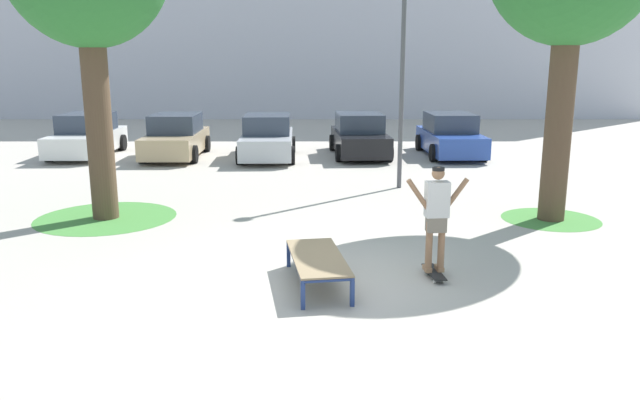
{
  "coord_description": "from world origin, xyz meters",
  "views": [
    {
      "loc": [
        -0.16,
        -9.2,
        3.43
      ],
      "look_at": [
        -0.2,
        1.37,
        1.0
      ],
      "focal_mm": 34.89,
      "sensor_mm": 36.0,
      "label": 1
    }
  ],
  "objects_px": {
    "car_tan": "(178,137)",
    "car_blue": "(452,136)",
    "skate_box": "(320,259)",
    "skateboard": "(436,272)",
    "light_post": "(405,42)",
    "car_silver": "(270,138)",
    "skater": "(439,212)",
    "car_white": "(90,136)",
    "car_black": "(362,136)"
  },
  "relations": [
    {
      "from": "car_silver",
      "to": "car_blue",
      "type": "bearing_deg",
      "value": 5.2
    },
    {
      "from": "skateboard",
      "to": "light_post",
      "type": "height_order",
      "value": "light_post"
    },
    {
      "from": "skateboard",
      "to": "car_tan",
      "type": "xyz_separation_m",
      "value": [
        -6.89,
        12.31,
        0.61
      ]
    },
    {
      "from": "car_white",
      "to": "light_post",
      "type": "relative_size",
      "value": 0.73
    },
    {
      "from": "skater",
      "to": "car_blue",
      "type": "bearing_deg",
      "value": 77.45
    },
    {
      "from": "light_post",
      "to": "car_silver",
      "type": "bearing_deg",
      "value": 128.02
    },
    {
      "from": "car_white",
      "to": "skater",
      "type": "bearing_deg",
      "value": -51.25
    },
    {
      "from": "car_silver",
      "to": "car_blue",
      "type": "relative_size",
      "value": 1.0
    },
    {
      "from": "car_tan",
      "to": "car_blue",
      "type": "relative_size",
      "value": 1.0
    },
    {
      "from": "skateboard",
      "to": "light_post",
      "type": "xyz_separation_m",
      "value": [
        0.31,
        7.0,
        3.75
      ]
    },
    {
      "from": "car_tan",
      "to": "car_silver",
      "type": "relative_size",
      "value": 0.99
    },
    {
      "from": "skater",
      "to": "light_post",
      "type": "height_order",
      "value": "light_post"
    },
    {
      "from": "skateboard",
      "to": "car_blue",
      "type": "relative_size",
      "value": 0.19
    },
    {
      "from": "car_tan",
      "to": "light_post",
      "type": "xyz_separation_m",
      "value": [
        7.2,
        -5.31,
        3.13
      ]
    },
    {
      "from": "skate_box",
      "to": "skateboard",
      "type": "height_order",
      "value": "skate_box"
    },
    {
      "from": "skate_box",
      "to": "car_tan",
      "type": "bearing_deg",
      "value": 111.65
    },
    {
      "from": "skate_box",
      "to": "car_blue",
      "type": "xyz_separation_m",
      "value": [
        4.68,
        13.01,
        0.28
      ]
    },
    {
      "from": "skater",
      "to": "car_tan",
      "type": "xyz_separation_m",
      "value": [
        -6.89,
        12.31,
        -0.38
      ]
    },
    {
      "from": "skateboard",
      "to": "car_blue",
      "type": "height_order",
      "value": "car_blue"
    },
    {
      "from": "light_post",
      "to": "skateboard",
      "type": "bearing_deg",
      "value": -92.54
    },
    {
      "from": "skater",
      "to": "car_black",
      "type": "xyz_separation_m",
      "value": [
        -0.42,
        12.65,
        -0.38
      ]
    },
    {
      "from": "skate_box",
      "to": "car_blue",
      "type": "height_order",
      "value": "car_blue"
    },
    {
      "from": "car_white",
      "to": "car_black",
      "type": "distance_m",
      "value": 9.7
    },
    {
      "from": "skateboard",
      "to": "car_white",
      "type": "bearing_deg",
      "value": 128.75
    },
    {
      "from": "car_white",
      "to": "car_blue",
      "type": "xyz_separation_m",
      "value": [
        12.94,
        0.05,
        0.0
      ]
    },
    {
      "from": "skater",
      "to": "car_white",
      "type": "relative_size",
      "value": 0.4
    },
    {
      "from": "skater",
      "to": "car_tan",
      "type": "relative_size",
      "value": 0.4
    },
    {
      "from": "skater",
      "to": "car_tan",
      "type": "height_order",
      "value": "skater"
    },
    {
      "from": "car_white",
      "to": "light_post",
      "type": "xyz_separation_m",
      "value": [
        10.43,
        -5.61,
        3.13
      ]
    },
    {
      "from": "skater",
      "to": "car_silver",
      "type": "distance_m",
      "value": 12.62
    },
    {
      "from": "skateboard",
      "to": "car_black",
      "type": "bearing_deg",
      "value": 91.9
    },
    {
      "from": "car_silver",
      "to": "car_blue",
      "type": "xyz_separation_m",
      "value": [
        6.47,
        0.59,
        0.0
      ]
    },
    {
      "from": "car_silver",
      "to": "skateboard",
      "type": "bearing_deg",
      "value": -73.17
    },
    {
      "from": "car_black",
      "to": "car_blue",
      "type": "relative_size",
      "value": 1.01
    },
    {
      "from": "skateboard",
      "to": "car_tan",
      "type": "relative_size",
      "value": 0.19
    },
    {
      "from": "skater",
      "to": "car_black",
      "type": "bearing_deg",
      "value": 91.9
    },
    {
      "from": "car_black",
      "to": "car_blue",
      "type": "bearing_deg",
      "value": 0.09
    },
    {
      "from": "skateboard",
      "to": "car_tan",
      "type": "height_order",
      "value": "car_tan"
    },
    {
      "from": "skate_box",
      "to": "car_tan",
      "type": "xyz_separation_m",
      "value": [
        -5.02,
        12.66,
        0.28
      ]
    },
    {
      "from": "skate_box",
      "to": "skateboard",
      "type": "relative_size",
      "value": 2.45
    },
    {
      "from": "skateboard",
      "to": "car_black",
      "type": "distance_m",
      "value": 12.68
    },
    {
      "from": "skateboard",
      "to": "skate_box",
      "type": "bearing_deg",
      "value": -169.36
    },
    {
      "from": "car_tan",
      "to": "car_blue",
      "type": "bearing_deg",
      "value": 2.07
    },
    {
      "from": "car_silver",
      "to": "skater",
      "type": "bearing_deg",
      "value": -73.16
    },
    {
      "from": "skate_box",
      "to": "car_black",
      "type": "distance_m",
      "value": 13.09
    },
    {
      "from": "skate_box",
      "to": "car_white",
      "type": "relative_size",
      "value": 0.47
    },
    {
      "from": "car_tan",
      "to": "car_black",
      "type": "height_order",
      "value": "same"
    },
    {
      "from": "car_black",
      "to": "car_white",
      "type": "bearing_deg",
      "value": -179.75
    },
    {
      "from": "car_silver",
      "to": "light_post",
      "type": "xyz_separation_m",
      "value": [
        3.96,
        -5.07,
        3.13
      ]
    },
    {
      "from": "skater",
      "to": "car_white",
      "type": "distance_m",
      "value": 16.18
    }
  ]
}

